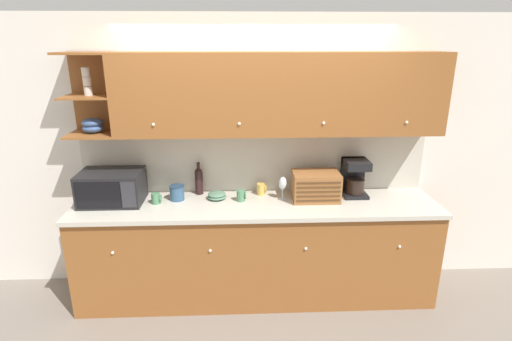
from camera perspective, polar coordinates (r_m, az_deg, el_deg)
The scene contains 15 objects.
ground_plane at distance 4.38m, azimuth -0.13°, elevation -14.55°, with size 24.00×24.00×0.00m, color slate.
wall_back at distance 3.87m, azimuth -0.17°, elevation 2.14°, with size 5.68×0.06×2.60m.
counter_unit at distance 3.85m, azimuth 0.06°, elevation -11.17°, with size 3.30×0.68×0.96m.
backsplash_panel at distance 3.84m, azimuth -0.14°, elevation 1.46°, with size 3.28×0.01×0.61m.
upper_cabinets at distance 3.54m, azimuth 2.74°, elevation 10.89°, with size 3.28×0.40×0.70m.
microwave at distance 3.83m, azimuth -19.91°, elevation -2.26°, with size 0.55×0.39×0.29m.
mug at distance 3.72m, azimuth -14.08°, elevation -3.88°, with size 0.09×0.08×0.10m.
storage_canister at distance 3.76m, azimuth -11.22°, elevation -3.13°, with size 0.14×0.14×0.14m.
wine_bottle at distance 3.84m, azimuth -8.16°, elevation -1.32°, with size 0.08×0.08×0.32m.
bowl_stack_on_counter at distance 3.74m, azimuth -5.62°, elevation -3.56°, with size 0.18×0.18×0.07m.
mug_patterned_third at distance 3.67m, azimuth -2.13°, elevation -3.58°, with size 0.09×0.08×0.11m.
mug_blue_second at distance 3.81m, azimuth 0.77°, elevation -2.68°, with size 0.09×0.08×0.11m.
wine_glass at distance 3.68m, azimuth 3.84°, elevation -1.95°, with size 0.07×0.07×0.22m.
bread_box at distance 3.71m, azimuth 8.52°, elevation -2.22°, with size 0.43×0.29×0.26m.
coffee_maker at distance 3.89m, azimuth 13.91°, elevation -0.89°, with size 0.22×0.25×0.35m.
Camera 1 is at (-0.15, -3.69, 2.36)m, focal length 28.00 mm.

